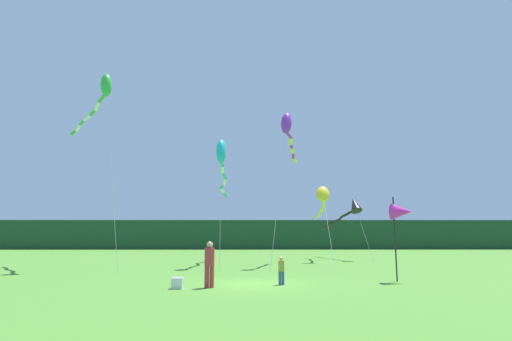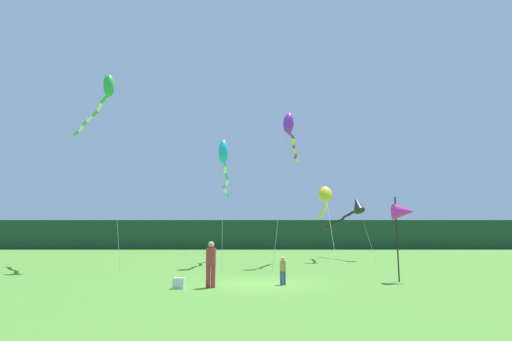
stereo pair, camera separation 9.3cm
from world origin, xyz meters
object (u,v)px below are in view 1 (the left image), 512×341
Objects in this scene: kite_green at (101,94)px; person_child at (281,269)px; person_adult at (209,262)px; kite_cyan at (222,159)px; cooler_box at (177,283)px; kite_yellow at (322,198)px; banner_flag_pole at (401,212)px; kite_black at (351,208)px; kite_purple at (288,129)px.

person_child is at bearing -37.90° from kite_green.
kite_cyan is at bearing 92.19° from person_adult.
cooler_box is 0.04× the size of kite_yellow.
kite_yellow is 1.11× the size of kite_cyan.
kite_black is at bearing 84.44° from banner_flag_pole.
person_child is 4.12m from cooler_box.
kite_purple reaches higher than cooler_box.
kite_black is at bearing 68.10° from person_child.
cooler_box is 0.03× the size of kite_green.
person_adult is at bearing -162.22° from person_child.
kite_green is (-7.56, -1.91, 3.79)m from kite_cyan.
person_adult is 15.71m from kite_green.
kite_green is 20.89m from kite_black.
kite_green is (-16.15, 7.19, 7.87)m from banner_flag_pole.
kite_black is at bearing 37.93° from kite_yellow.
kite_cyan reaches higher than cooler_box.
cooler_box is (-1.15, -0.26, -0.76)m from person_adult.
kite_cyan is 8.67m from kite_green.
person_adult is 18.00m from kite_yellow.
person_child is at bearing -105.76° from kite_yellow.
person_adult is 0.14× the size of kite_green.
kite_yellow is at bearing 56.81° from kite_purple.
person_child is at bearing -72.66° from kite_cyan.
kite_black is 10.11m from kite_purple.
kite_cyan reaches higher than banner_flag_pole.
banner_flag_pole is 16.19m from kite_black.
kite_cyan is 12.63m from kite_black.
kite_purple is (-5.71, -6.74, 4.93)m from kite_black.
kite_purple reaches higher than person_child.
cooler_box is at bearing -93.59° from kite_cyan.
kite_yellow is at bearing 24.33° from kite_green.
banner_flag_pole is 0.34× the size of kite_yellow.
person_adult is at bearing 12.79° from cooler_box.
banner_flag_pole is at bearing 14.17° from cooler_box.
kite_yellow is 1.04× the size of kite_purple.
banner_flag_pole is 0.38× the size of kite_cyan.
person_adult reaches higher than cooler_box.
kite_cyan is at bearing -146.86° from kite_yellow.
kite_yellow is 9.22m from kite_cyan.
kite_yellow reaches higher than banner_flag_pole.
person_adult is 12.73m from kite_cyan.
kite_yellow is at bearing 66.26° from person_adult.
banner_flag_pole is 0.30× the size of kite_green.
banner_flag_pole is 19.35m from kite_green.
kite_cyan reaches higher than person_child.
person_adult is 2.95m from person_child.
kite_black is at bearing 59.45° from cooler_box.
kite_purple is at bearing 70.61° from person_adult.
banner_flag_pole is 0.41× the size of kite_black.
kite_cyan is at bearing -145.56° from kite_black.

